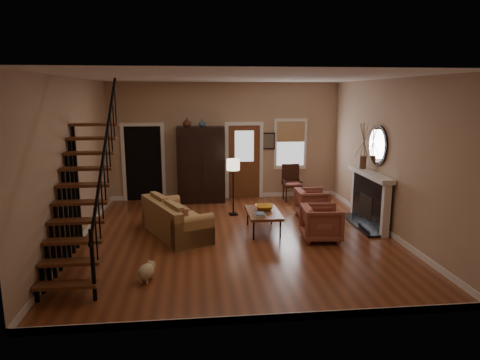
{
  "coord_description": "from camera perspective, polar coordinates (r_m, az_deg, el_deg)",
  "views": [
    {
      "loc": [
        -0.87,
        -8.62,
        2.99
      ],
      "look_at": [
        0.1,
        0.4,
        1.15
      ],
      "focal_mm": 32.0,
      "sensor_mm": 36.0,
      "label": 1
    }
  ],
  "objects": [
    {
      "name": "vase_b",
      "position": [
        11.7,
        -5.09,
        7.58
      ],
      "size": [
        0.2,
        0.2,
        0.21
      ],
      "primitive_type": "imported",
      "color": "#334C60",
      "rests_on": "armoire"
    },
    {
      "name": "room",
      "position": [
        10.5,
        -3.6,
        3.31
      ],
      "size": [
        7.0,
        7.33,
        3.3
      ],
      "color": "brown",
      "rests_on": "ground"
    },
    {
      "name": "vase_a",
      "position": [
        11.69,
        -7.07,
        7.63
      ],
      "size": [
        0.24,
        0.24,
        0.25
      ],
      "primitive_type": "imported",
      "color": "#4C2619",
      "rests_on": "armoire"
    },
    {
      "name": "armchair_right",
      "position": [
        10.69,
        9.57,
        -3.02
      ],
      "size": [
        0.77,
        0.75,
        0.69
      ],
      "primitive_type": "imported",
      "rotation": [
        0.0,
        0.0,
        1.55
      ],
      "color": "maroon",
      "rests_on": "ground"
    },
    {
      "name": "fireplace",
      "position": [
        10.21,
        17.1,
        -1.79
      ],
      "size": [
        0.33,
        1.95,
        2.3
      ],
      "color": "black",
      "rests_on": "ground"
    },
    {
      "name": "side_chair",
      "position": [
        12.14,
        6.94,
        -0.4
      ],
      "size": [
        0.54,
        0.54,
        1.02
      ],
      "primitive_type": null,
      "color": "black",
      "rests_on": "ground"
    },
    {
      "name": "bowl",
      "position": [
        9.51,
        3.28,
        -3.67
      ],
      "size": [
        0.41,
        0.41,
        0.1
      ],
      "primitive_type": "imported",
      "color": "orange",
      "rests_on": "coffee_table"
    },
    {
      "name": "sofa",
      "position": [
        9.28,
        -8.54,
        -5.06
      ],
      "size": [
        1.6,
        2.16,
        0.74
      ],
      "primitive_type": null,
      "rotation": [
        0.0,
        0.0,
        0.43
      ],
      "color": "#AA824D",
      "rests_on": "ground"
    },
    {
      "name": "staircase",
      "position": [
        7.69,
        -20.41,
        0.32
      ],
      "size": [
        0.94,
        2.8,
        3.2
      ],
      "primitive_type": null,
      "color": "brown",
      "rests_on": "ground"
    },
    {
      "name": "books",
      "position": [
        9.06,
        2.68,
        -4.58
      ],
      "size": [
        0.22,
        0.3,
        0.06
      ],
      "primitive_type": null,
      "color": "beige",
      "rests_on": "coffee_table"
    },
    {
      "name": "dog",
      "position": [
        7.23,
        -12.39,
        -11.97
      ],
      "size": [
        0.36,
        0.47,
        0.3
      ],
      "primitive_type": null,
      "rotation": [
        0.0,
        0.0,
        -0.33
      ],
      "color": "beige",
      "rests_on": "ground"
    },
    {
      "name": "coffee_table",
      "position": [
        9.44,
        3.11,
        -5.56
      ],
      "size": [
        0.71,
        1.2,
        0.46
      ],
      "primitive_type": null,
      "rotation": [
        0.0,
        0.0,
        -0.01
      ],
      "color": "brown",
      "rests_on": "ground"
    },
    {
      "name": "armchair_left",
      "position": [
        9.03,
        10.82,
        -5.66
      ],
      "size": [
        0.86,
        0.84,
        0.72
      ],
      "primitive_type": "imported",
      "rotation": [
        0.0,
        0.0,
        1.49
      ],
      "color": "maroon",
      "rests_on": "ground"
    },
    {
      "name": "armoire",
      "position": [
        11.93,
        -5.24,
        2.06
      ],
      "size": [
        1.3,
        0.6,
        2.1
      ],
      "primitive_type": null,
      "color": "black",
      "rests_on": "ground"
    },
    {
      "name": "floor_lamp",
      "position": [
        10.6,
        -0.91,
        -0.98
      ],
      "size": [
        0.37,
        0.37,
        1.41
      ],
      "primitive_type": null,
      "rotation": [
        0.0,
        0.0,
        0.17
      ],
      "color": "black",
      "rests_on": "ground"
    }
  ]
}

